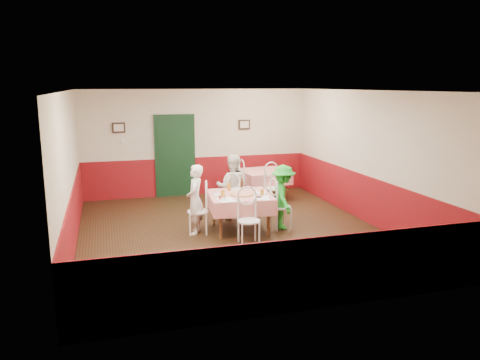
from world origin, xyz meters
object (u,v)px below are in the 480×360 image
object	(u,v)px
chair_near	(249,221)
chair_second_a	(235,184)
pizza	(242,194)
diner_far	(232,187)
chair_right	(281,207)
main_table	(240,213)
diner_left	(195,200)
diner_right	(283,197)
chair_left	(198,211)
glass_a	(223,194)
wallet	(258,197)
beer_bottle	(242,185)
chair_far	(233,199)
second_table	(264,185)
glass_c	(229,187)
chair_second_b	(274,188)
glass_b	(262,192)

from	to	relation	value
chair_near	chair_second_a	distance (m)	3.27
pizza	diner_far	xyz separation A→B (m)	(0.06, 0.97, -0.06)
pizza	chair_near	bearing A→B (deg)	-97.42
chair_near	chair_right	bearing A→B (deg)	44.14
main_table	diner_left	bearing A→B (deg)	174.74
main_table	diner_right	size ratio (longest dim) A/B	0.92
chair_left	glass_a	bearing A→B (deg)	68.52
chair_left	diner_left	distance (m)	0.25
wallet	main_table	bearing A→B (deg)	132.28
beer_bottle	diner_left	distance (m)	1.10
chair_second_a	chair_far	bearing A→B (deg)	-22.51
second_table	chair_right	distance (m)	2.48
glass_c	diner_far	xyz separation A→B (m)	(0.21, 0.50, -0.12)
chair_far	diner_left	bearing A→B (deg)	57.42
second_table	chair_second_b	xyz separation A→B (m)	(0.00, -0.75, 0.08)
pizza	wallet	xyz separation A→B (m)	(0.24, -0.28, -0.00)
chair_right	glass_a	xyz separation A→B (m)	(-1.25, -0.12, 0.38)
second_table	diner_right	world-z (taller)	diner_right
main_table	glass_c	distance (m)	0.62
second_table	glass_c	world-z (taller)	glass_c
glass_c	chair_second_a	bearing A→B (deg)	70.46
second_table	glass_b	world-z (taller)	glass_b
chair_near	pizza	world-z (taller)	chair_near
glass_a	wallet	xyz separation A→B (m)	(0.67, -0.15, -0.06)
chair_second_a	diner_left	world-z (taller)	diner_left
chair_second_a	glass_c	xyz separation A→B (m)	(-0.70, -1.96, 0.38)
glass_b	beer_bottle	size ratio (longest dim) A/B	0.58
second_table	diner_far	size ratio (longest dim) A/B	0.78
chair_second_a	wallet	world-z (taller)	chair_second_a
glass_c	beer_bottle	size ratio (longest dim) A/B	0.68
chair_left	wallet	size ratio (longest dim) A/B	8.18
main_table	chair_near	bearing A→B (deg)	-95.26
main_table	diner_right	distance (m)	0.94
second_table	chair_second_a	bearing A→B (deg)	180.00
glass_c	diner_left	distance (m)	0.84
wallet	diner_far	bearing A→B (deg)	103.55
second_table	glass_b	bearing A→B (deg)	-109.87
chair_far	glass_a	distance (m)	1.21
main_table	second_table	world-z (taller)	same
chair_near	diner_left	size ratio (longest dim) A/B	0.65
diner_right	chair_near	bearing A→B (deg)	138.27
chair_right	pizza	size ratio (longest dim) A/B	1.95
main_table	chair_second_b	distance (m)	2.08
main_table	pizza	distance (m)	0.41
beer_bottle	diner_right	distance (m)	0.90
pizza	diner_right	xyz separation A→B (m)	(0.87, -0.01, -0.12)
glass_a	glass_c	xyz separation A→B (m)	(0.28, 0.59, -0.00)
glass_a	diner_left	xyz separation A→B (m)	(-0.49, 0.28, -0.14)
chair_near	glass_a	bearing A→B (deg)	121.20
main_table	chair_second_a	xyz separation A→B (m)	(0.57, 2.36, 0.08)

